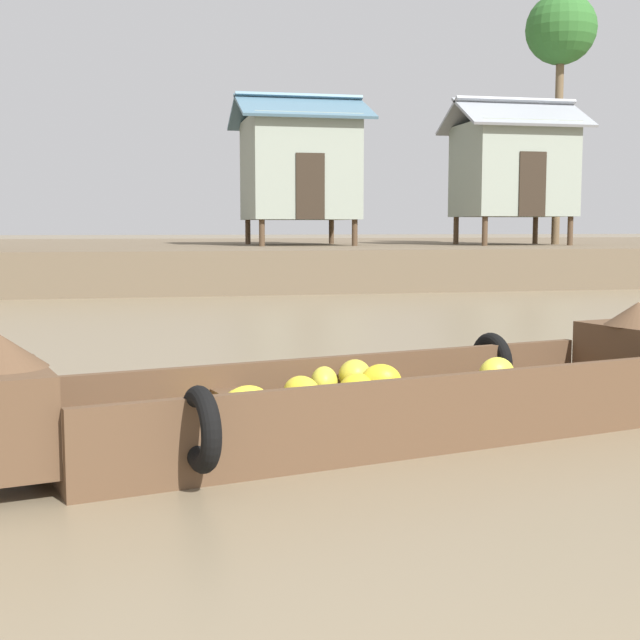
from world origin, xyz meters
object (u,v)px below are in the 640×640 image
object	(u,v)px
banana_boat	(372,399)
stilt_house_right	(513,168)
palm_tree_near	(561,33)
stilt_house_mid_right	(299,167)

from	to	relation	value
banana_boat	stilt_house_right	xyz separation A→B (m)	(9.43, 18.39, 2.95)
palm_tree_near	banana_boat	bearing A→B (deg)	-120.46
stilt_house_right	palm_tree_near	distance (m)	4.34
banana_boat	palm_tree_near	xyz separation A→B (m)	(11.02, 18.74, 6.98)
banana_boat	stilt_house_mid_right	size ratio (longest dim) A/B	1.32
banana_boat	stilt_house_mid_right	world-z (taller)	stilt_house_mid_right
banana_boat	palm_tree_near	bearing A→B (deg)	59.54
palm_tree_near	stilt_house_mid_right	bearing A→B (deg)	174.90
stilt_house_mid_right	stilt_house_right	world-z (taller)	stilt_house_mid_right
banana_boat	palm_tree_near	size ratio (longest dim) A/B	0.77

